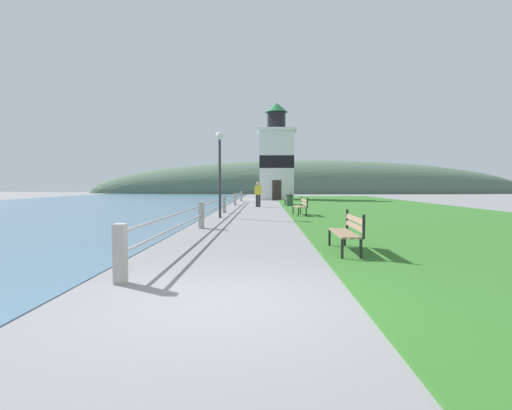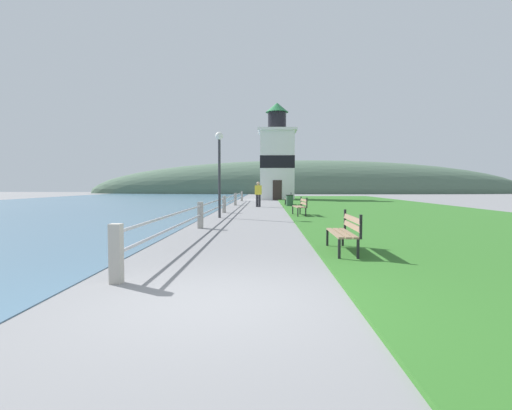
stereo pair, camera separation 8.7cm
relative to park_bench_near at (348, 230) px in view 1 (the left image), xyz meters
The scene contains 12 objects.
ground_plane 4.43m from the park_bench_near, 122.82° to the right, with size 160.00×160.00×0.00m, color slate.
grass_verge 16.34m from the park_bench_near, 70.72° to the left, with size 12.00×57.34×0.06m.
water_strip 22.71m from the park_bench_near, 137.22° to the left, with size 24.00×91.75×0.01m.
seawall_railing 13.67m from the park_bench_near, 107.29° to the left, with size 0.18×31.67×0.93m.
park_bench_near is the anchor object (origin of this frame).
park_bench_midway 10.59m from the park_bench_near, 90.38° to the left, with size 0.61×1.70×0.94m.
park_bench_far 20.95m from the park_bench_near, 90.15° to the left, with size 0.58×1.79×0.94m.
lighthouse 33.02m from the park_bench_near, 91.16° to the left, with size 3.95×3.95×9.98m.
person_strolling 18.97m from the park_bench_near, 97.00° to the left, with size 0.48×0.39×1.75m.
trash_bin 19.06m from the park_bench_near, 90.39° to the left, with size 0.54×0.54×0.84m.
lamp_post 10.62m from the park_bench_near, 112.12° to the left, with size 0.36×0.36×3.96m.
distant_hillside 64.78m from the park_bench_near, 85.03° to the left, with size 80.00×16.00×12.00m.
Camera 1 is at (0.56, -5.07, 1.53)m, focal length 28.00 mm.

